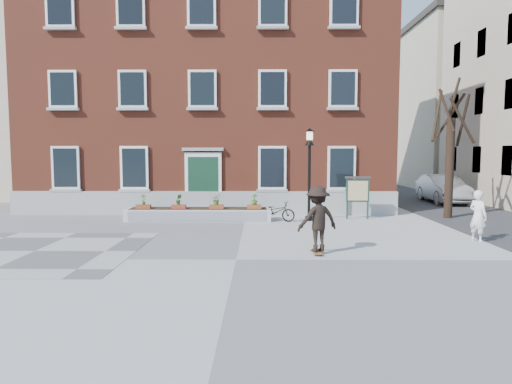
{
  "coord_description": "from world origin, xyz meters",
  "views": [
    {
      "loc": [
        0.66,
        -12.19,
        2.92
      ],
      "look_at": [
        0.5,
        4.0,
        1.5
      ],
      "focal_mm": 32.0,
      "sensor_mm": 36.0,
      "label": 1
    }
  ],
  "objects_px": {
    "parked_car": "(443,189)",
    "lamp_post": "(309,161)",
    "notice_board": "(358,190)",
    "skateboarder": "(318,219)",
    "bystander": "(478,216)",
    "bicycle": "(276,211)"
  },
  "relations": [
    {
      "from": "notice_board",
      "to": "skateboarder",
      "type": "distance_m",
      "value": 7.35
    },
    {
      "from": "bicycle",
      "to": "lamp_post",
      "type": "bearing_deg",
      "value": -66.24
    },
    {
      "from": "bystander",
      "to": "bicycle",
      "type": "bearing_deg",
      "value": 29.01
    },
    {
      "from": "parked_car",
      "to": "notice_board",
      "type": "xyz_separation_m",
      "value": [
        -6.33,
        -6.6,
        0.46
      ]
    },
    {
      "from": "bicycle",
      "to": "notice_board",
      "type": "xyz_separation_m",
      "value": [
        3.58,
        0.69,
        0.84
      ]
    },
    {
      "from": "bystander",
      "to": "skateboarder",
      "type": "height_order",
      "value": "skateboarder"
    },
    {
      "from": "bicycle",
      "to": "skateboarder",
      "type": "relative_size",
      "value": 0.83
    },
    {
      "from": "notice_board",
      "to": "skateboarder",
      "type": "height_order",
      "value": "skateboarder"
    },
    {
      "from": "parked_car",
      "to": "lamp_post",
      "type": "distance_m",
      "value": 11.2
    },
    {
      "from": "skateboarder",
      "to": "notice_board",
      "type": "bearing_deg",
      "value": 69.29
    },
    {
      "from": "notice_board",
      "to": "parked_car",
      "type": "bearing_deg",
      "value": 46.18
    },
    {
      "from": "bicycle",
      "to": "skateboarder",
      "type": "height_order",
      "value": "skateboarder"
    },
    {
      "from": "bystander",
      "to": "parked_car",
      "type": "bearing_deg",
      "value": -43.64
    },
    {
      "from": "parked_car",
      "to": "notice_board",
      "type": "relative_size",
      "value": 2.61
    },
    {
      "from": "lamp_post",
      "to": "notice_board",
      "type": "xyz_separation_m",
      "value": [
        2.17,
        0.49,
        -1.28
      ]
    },
    {
      "from": "notice_board",
      "to": "skateboarder",
      "type": "bearing_deg",
      "value": -110.71
    },
    {
      "from": "lamp_post",
      "to": "skateboarder",
      "type": "height_order",
      "value": "lamp_post"
    },
    {
      "from": "skateboarder",
      "to": "bystander",
      "type": "bearing_deg",
      "value": 18.67
    },
    {
      "from": "bicycle",
      "to": "notice_board",
      "type": "relative_size",
      "value": 0.86
    },
    {
      "from": "parked_car",
      "to": "skateboarder",
      "type": "xyz_separation_m",
      "value": [
        -8.93,
        -13.46,
        0.21
      ]
    },
    {
      "from": "lamp_post",
      "to": "bystander",
      "type": "bearing_deg",
      "value": -42.1
    },
    {
      "from": "parked_car",
      "to": "bystander",
      "type": "height_order",
      "value": "bystander"
    }
  ]
}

